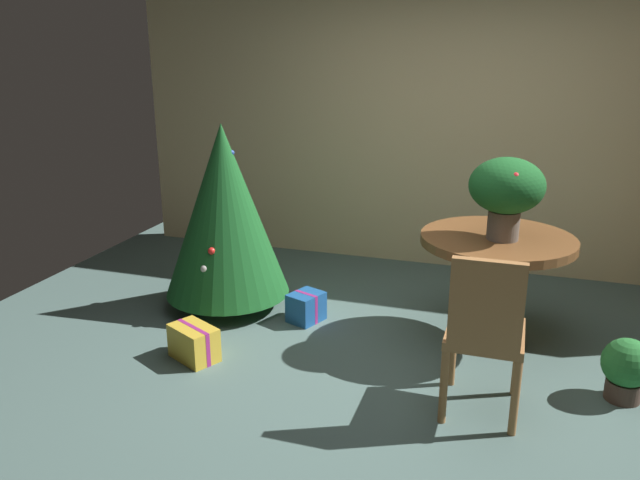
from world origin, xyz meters
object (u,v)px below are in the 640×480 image
at_px(gift_box_gold, 194,343).
at_px(gift_box_blue, 306,307).
at_px(flower_vase, 507,189).
at_px(potted_plant, 626,368).
at_px(round_dining_table, 496,262).
at_px(holiday_tree, 225,211).
at_px(wooden_chair_near, 485,329).

relative_size(gift_box_gold, gift_box_blue, 1.24).
height_order(flower_vase, potted_plant, flower_vase).
bearing_deg(gift_box_gold, flower_vase, 23.24).
xyz_separation_m(round_dining_table, flower_vase, (0.03, -0.06, 0.52)).
xyz_separation_m(flower_vase, holiday_tree, (-2.02, 0.07, -0.33)).
bearing_deg(gift_box_gold, gift_box_blue, 57.41).
relative_size(gift_box_blue, potted_plant, 0.80).
distance_m(flower_vase, gift_box_gold, 2.24).
height_order(round_dining_table, potted_plant, round_dining_table).
height_order(gift_box_gold, gift_box_blue, gift_box_gold).
relative_size(wooden_chair_near, gift_box_gold, 2.55).
height_order(gift_box_gold, potted_plant, potted_plant).
distance_m(round_dining_table, wooden_chair_near, 0.96).
distance_m(wooden_chair_near, holiday_tree, 2.23).
relative_size(flower_vase, gift_box_blue, 1.76).
relative_size(flower_vase, wooden_chair_near, 0.56).
bearing_deg(wooden_chair_near, round_dining_table, 90.00).
height_order(round_dining_table, holiday_tree, holiday_tree).
xyz_separation_m(gift_box_gold, gift_box_blue, (0.50, 0.79, -0.01)).
height_order(flower_vase, gift_box_blue, flower_vase).
bearing_deg(round_dining_table, gift_box_blue, -176.91).
relative_size(round_dining_table, gift_box_blue, 3.35).
height_order(round_dining_table, gift_box_gold, round_dining_table).
xyz_separation_m(round_dining_table, gift_box_gold, (-1.82, -0.86, -0.47)).
distance_m(wooden_chair_near, gift_box_gold, 1.87).
bearing_deg(flower_vase, gift_box_blue, -179.57).
height_order(wooden_chair_near, holiday_tree, holiday_tree).
bearing_deg(round_dining_table, holiday_tree, 179.74).
height_order(wooden_chair_near, gift_box_gold, wooden_chair_near).
xyz_separation_m(flower_vase, potted_plant, (0.76, -0.47, -0.89)).
xyz_separation_m(holiday_tree, gift_box_gold, (0.17, -0.87, -0.66)).
bearing_deg(potted_plant, flower_vase, 148.40).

